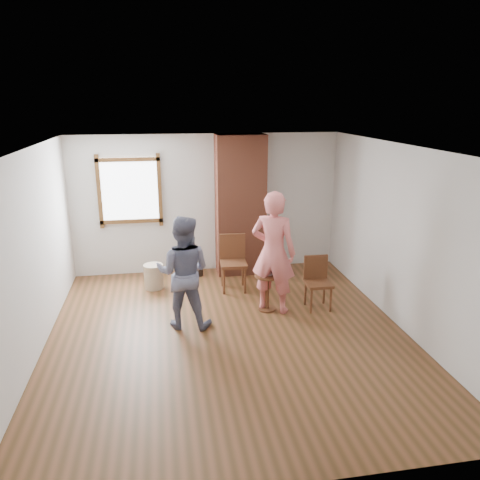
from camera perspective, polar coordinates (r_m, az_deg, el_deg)
The scene contains 12 objects.
ground at distance 6.73m, azimuth -1.38°, elevation -11.51°, with size 5.50×5.50×0.00m, color brown.
room_shell at distance 6.67m, azimuth -2.74°, elevation 4.80°, with size 5.04×5.52×2.62m.
brick_chimney at distance 8.70m, azimuth 0.05°, elevation 4.22°, with size 0.90×0.50×2.60m, color #9B5037.
stoneware_crock at distance 8.35m, azimuth -10.48°, elevation -4.39°, with size 0.34×0.34×0.43m, color tan.
dark_pot at distance 8.86m, azimuth -4.96°, elevation -3.92°, with size 0.14×0.14×0.14m, color black.
dining_chair_left at distance 8.11m, azimuth -0.85°, elevation -2.34°, with size 0.47×0.47×0.96m.
dining_chair_right at distance 7.51m, azimuth 9.40°, elevation -4.73°, with size 0.39×0.39×0.83m.
side_table at distance 7.33m, azimuth 3.35°, elevation -5.61°, with size 0.40×0.40×0.60m.
cake_plate at distance 7.25m, azimuth 3.37°, elevation -4.14°, with size 0.18×0.18×0.01m, color white.
cake_slice at distance 7.24m, azimuth 3.46°, elevation -3.88°, with size 0.08×0.07×0.06m, color silver.
man at distance 6.72m, azimuth -6.93°, elevation -3.93°, with size 0.80×0.63×1.65m, color #15173A.
person_pink at distance 7.14m, azimuth 4.09°, elevation -1.53°, with size 0.70×0.46×1.91m, color #E47372.
Camera 1 is at (-0.85, -5.87, 3.19)m, focal length 35.00 mm.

